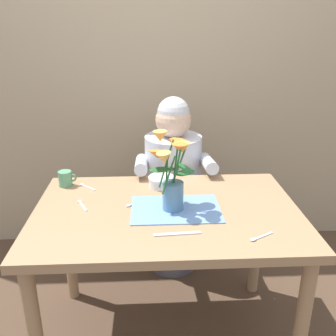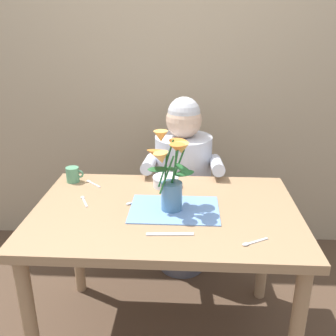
{
  "view_description": "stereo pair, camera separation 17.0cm",
  "coord_description": "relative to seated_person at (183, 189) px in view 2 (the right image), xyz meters",
  "views": [
    {
      "loc": [
        -0.07,
        -1.53,
        1.53
      ],
      "look_at": [
        0.01,
        0.05,
        0.92
      ],
      "focal_mm": 40.54,
      "sensor_mm": 36.0,
      "label": 1
    },
    {
      "loc": [
        0.1,
        -1.53,
        1.53
      ],
      "look_at": [
        0.01,
        0.05,
        0.92
      ],
      "focal_mm": 40.54,
      "sensor_mm": 36.0,
      "label": 2
    }
  ],
  "objects": [
    {
      "name": "spoon_0",
      "position": [
        -0.46,
        -0.55,
        0.18
      ],
      "size": [
        0.06,
        0.11,
        0.01
      ],
      "color": "silver",
      "rests_on": "dining_table"
    },
    {
      "name": "dining_table",
      "position": [
        -0.07,
        -0.62,
        0.08
      ],
      "size": [
        1.2,
        0.8,
        0.74
      ],
      "color": "#9E7A56",
      "rests_on": "ground_plane"
    },
    {
      "name": "ground_plane",
      "position": [
        -0.07,
        -0.62,
        -0.56
      ],
      "size": [
        6.0,
        6.0,
        0.0
      ],
      "primitive_type": "plane",
      "color": "#4C3828"
    },
    {
      "name": "tea_cup",
      "position": [
        -0.58,
        -0.33,
        0.22
      ],
      "size": [
        0.09,
        0.07,
        0.08
      ],
      "color": "#569970",
      "rests_on": "dining_table"
    },
    {
      "name": "spoon_3",
      "position": [
        -0.22,
        -0.56,
        0.18
      ],
      "size": [
        0.1,
        0.09,
        0.01
      ],
      "color": "silver",
      "rests_on": "dining_table"
    },
    {
      "name": "dinner_knife",
      "position": [
        -0.04,
        -0.84,
        0.18
      ],
      "size": [
        0.19,
        0.03,
        0.0
      ],
      "primitive_type": "cube",
      "rotation": [
        0.0,
        0.0,
        0.07
      ],
      "color": "silver",
      "rests_on": "dining_table"
    },
    {
      "name": "wood_panel_backdrop",
      "position": [
        -0.07,
        0.43,
        0.69
      ],
      "size": [
        4.0,
        0.1,
        2.5
      ],
      "primitive_type": "cube",
      "color": "tan",
      "rests_on": "ground_plane"
    },
    {
      "name": "spoon_2",
      "position": [
        0.28,
        -0.88,
        0.18
      ],
      "size": [
        0.11,
        0.07,
        0.01
      ],
      "color": "silver",
      "rests_on": "dining_table"
    },
    {
      "name": "seated_person",
      "position": [
        0.0,
        0.0,
        0.0
      ],
      "size": [
        0.45,
        0.47,
        1.14
      ],
      "rotation": [
        0.0,
        0.0,
        0.07
      ],
      "color": "#4C4C56",
      "rests_on": "ground_plane"
    },
    {
      "name": "flower_vase",
      "position": [
        -0.05,
        -0.61,
        0.36
      ],
      "size": [
        0.22,
        0.24,
        0.34
      ],
      "color": "teal",
      "rests_on": "dining_table"
    },
    {
      "name": "spoon_1",
      "position": [
        -0.48,
        -0.34,
        0.18
      ],
      "size": [
        0.1,
        0.09,
        0.01
      ],
      "color": "silver",
      "rests_on": "dining_table"
    },
    {
      "name": "ceramic_bowl",
      "position": [
        -0.08,
        -0.36,
        0.21
      ],
      "size": [
        0.14,
        0.14,
        0.06
      ],
      "color": "white",
      "rests_on": "dining_table"
    },
    {
      "name": "striped_placemat",
      "position": [
        -0.03,
        -0.62,
        0.18
      ],
      "size": [
        0.4,
        0.28,
        0.0
      ],
      "primitive_type": "cube",
      "color": "#6B93D1",
      "rests_on": "dining_table"
    }
  ]
}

